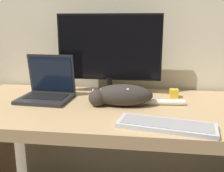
{
  "coord_description": "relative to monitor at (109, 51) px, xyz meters",
  "views": [
    {
      "loc": [
        0.17,
        -0.97,
        1.2
      ],
      "look_at": [
        -0.0,
        0.35,
        0.87
      ],
      "focal_mm": 42.0,
      "sensor_mm": 36.0,
      "label": 1
    }
  ],
  "objects": [
    {
      "name": "cat",
      "position": [
        0.1,
        -0.25,
        -0.21
      ],
      "size": [
        0.52,
        0.16,
        0.12
      ],
      "rotation": [
        0.0,
        0.0,
        0.07
      ],
      "color": "#332D28",
      "rests_on": "desk"
    },
    {
      "name": "external_keyboard",
      "position": [
        0.33,
        -0.53,
        -0.26
      ],
      "size": [
        0.44,
        0.22,
        0.02
      ],
      "rotation": [
        0.0,
        0.0,
        -0.18
      ],
      "color": "#BCBCC1",
      "rests_on": "desk"
    },
    {
      "name": "small_toy",
      "position": [
        0.4,
        -0.05,
        -0.24
      ],
      "size": [
        0.05,
        0.05,
        0.05
      ],
      "color": "gold",
      "rests_on": "desk"
    },
    {
      "name": "desk",
      "position": [
        0.06,
        -0.25,
        -0.41
      ],
      "size": [
        1.73,
        0.78,
        0.75
      ],
      "color": "tan",
      "rests_on": "ground_plane"
    },
    {
      "name": "monitor",
      "position": [
        0.0,
        0.0,
        0.0
      ],
      "size": [
        0.65,
        0.17,
        0.5
      ],
      "color": "black",
      "rests_on": "desk"
    },
    {
      "name": "laptop",
      "position": [
        -0.35,
        -0.18,
        -0.22
      ],
      "size": [
        0.31,
        0.26,
        0.26
      ],
      "rotation": [
        0.0,
        0.0,
        -0.06
      ],
      "color": "#232326",
      "rests_on": "desk"
    },
    {
      "name": "wall_back",
      "position": [
        0.06,
        0.2,
        0.28
      ],
      "size": [
        6.4,
        0.06,
        2.6
      ],
      "color": "beige",
      "rests_on": "ground_plane"
    }
  ]
}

